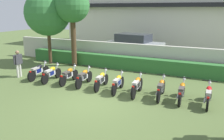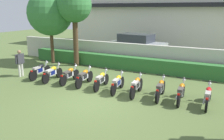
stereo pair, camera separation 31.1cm
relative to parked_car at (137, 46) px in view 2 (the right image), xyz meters
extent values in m
plane|color=#566B38|center=(1.87, -10.38, -0.94)|extent=(60.00, 60.00, 0.00)
cube|color=silver|center=(1.87, 6.61, 2.90)|extent=(21.93, 6.00, 7.67)
cube|color=black|center=(1.87, 3.36, 3.28)|extent=(18.42, 0.50, 0.36)
cube|color=beige|center=(1.87, -3.62, -0.13)|extent=(20.84, 0.30, 1.62)
cube|color=#337033|center=(1.87, -4.32, -0.51)|extent=(16.67, 0.70, 0.86)
cube|color=#9EA3A8|center=(0.05, -0.01, -0.20)|extent=(4.71, 2.43, 1.00)
cube|color=#2D333D|center=(-0.15, 0.02, 0.63)|extent=(2.90, 2.05, 0.65)
cylinder|color=black|center=(1.73, 0.70, -0.60)|extent=(0.70, 0.31, 0.68)
cylinder|color=black|center=(1.49, -1.13, -0.60)|extent=(0.70, 0.31, 0.68)
cylinder|color=black|center=(-1.39, 1.12, -0.60)|extent=(0.70, 0.31, 0.68)
cylinder|color=black|center=(-1.63, -0.71, -0.60)|extent=(0.70, 0.31, 0.68)
cylinder|color=#4C3823|center=(-4.63, -5.13, 0.31)|extent=(0.24, 0.24, 2.50)
sphere|color=#387A3D|center=(-4.63, -5.13, 2.67)|extent=(3.17, 3.17, 3.17)
cylinder|color=#4C3823|center=(-2.63, -4.99, 0.72)|extent=(0.35, 0.35, 3.32)
sphere|color=#387A3D|center=(-2.63, -4.99, 3.19)|extent=(2.31, 2.31, 2.31)
cylinder|color=black|center=(-2.68, -7.95, -0.63)|extent=(0.13, 0.61, 0.61)
cylinder|color=black|center=(-2.60, -9.17, -0.63)|extent=(0.13, 0.61, 0.61)
cube|color=silver|center=(-2.64, -8.61, -0.48)|extent=(0.24, 0.61, 0.22)
ellipsoid|color=black|center=(-2.65, -8.44, -0.25)|extent=(0.25, 0.45, 0.22)
cube|color=#B2ADA3|center=(-2.62, -8.84, -0.27)|extent=(0.23, 0.53, 0.10)
cube|color=red|center=(-2.60, -9.27, -0.35)|extent=(0.10, 0.09, 0.08)
cylinder|color=silver|center=(-2.67, -8.04, -0.31)|extent=(0.06, 0.23, 0.65)
cylinder|color=black|center=(-2.67, -8.13, 0.01)|extent=(0.60, 0.07, 0.04)
sphere|color=silver|center=(-2.68, -7.93, -0.13)|extent=(0.14, 0.14, 0.14)
cylinder|color=silver|center=(-2.74, -8.87, -0.61)|extent=(0.10, 0.55, 0.07)
cube|color=navy|center=(-2.63, -8.66, -0.43)|extent=(0.26, 0.37, 0.20)
cylinder|color=black|center=(-1.76, -7.96, -0.65)|extent=(0.15, 0.58, 0.57)
cylinder|color=black|center=(-1.62, -9.26, -0.65)|extent=(0.15, 0.58, 0.57)
cube|color=silver|center=(-1.68, -8.66, -0.50)|extent=(0.26, 0.62, 0.22)
ellipsoid|color=yellow|center=(-1.70, -8.49, -0.27)|extent=(0.27, 0.46, 0.22)
cube|color=beige|center=(-1.66, -8.89, -0.29)|extent=(0.26, 0.54, 0.10)
cube|color=red|center=(-1.61, -9.36, -0.37)|extent=(0.11, 0.09, 0.08)
cylinder|color=silver|center=(-1.75, -8.05, -0.33)|extent=(0.07, 0.23, 0.65)
cylinder|color=black|center=(-1.74, -8.14, -0.01)|extent=(0.60, 0.10, 0.04)
sphere|color=silver|center=(-1.76, -7.94, -0.15)|extent=(0.14, 0.14, 0.14)
cylinder|color=silver|center=(-1.77, -8.92, -0.63)|extent=(0.13, 0.55, 0.07)
cube|color=navy|center=(-1.68, -8.71, -0.45)|extent=(0.28, 0.38, 0.20)
cylinder|color=black|center=(-0.66, -7.85, -0.64)|extent=(0.14, 0.59, 0.59)
cylinder|color=black|center=(-0.55, -9.14, -0.64)|extent=(0.14, 0.59, 0.59)
cube|color=silver|center=(-0.60, -8.55, -0.49)|extent=(0.25, 0.62, 0.22)
ellipsoid|color=orange|center=(-0.61, -8.38, -0.26)|extent=(0.26, 0.46, 0.22)
cube|color=#4C4742|center=(-0.58, -8.78, -0.28)|extent=(0.24, 0.54, 0.10)
cube|color=red|center=(-0.54, -9.24, -0.36)|extent=(0.11, 0.09, 0.08)
cylinder|color=silver|center=(-0.65, -7.94, -0.32)|extent=(0.07, 0.23, 0.65)
cylinder|color=black|center=(-0.64, -8.03, 0.00)|extent=(0.60, 0.09, 0.04)
sphere|color=silver|center=(-0.66, -7.83, -0.14)|extent=(0.14, 0.14, 0.14)
cylinder|color=silver|center=(-0.70, -8.81, -0.62)|extent=(0.12, 0.55, 0.07)
cube|color=black|center=(-0.59, -8.60, -0.44)|extent=(0.27, 0.38, 0.20)
cylinder|color=black|center=(0.29, -7.88, -0.63)|extent=(0.15, 0.62, 0.62)
cylinder|color=black|center=(0.42, -9.12, -0.63)|extent=(0.15, 0.62, 0.62)
cube|color=silver|center=(0.36, -8.55, -0.48)|extent=(0.26, 0.62, 0.22)
ellipsoid|color=orange|center=(0.34, -8.38, -0.25)|extent=(0.27, 0.46, 0.22)
cube|color=#4C4742|center=(0.38, -8.78, -0.27)|extent=(0.25, 0.54, 0.10)
cube|color=red|center=(0.43, -9.22, -0.35)|extent=(0.11, 0.09, 0.08)
cylinder|color=silver|center=(0.30, -7.97, -0.31)|extent=(0.07, 0.23, 0.65)
cylinder|color=black|center=(0.31, -8.06, 0.01)|extent=(0.60, 0.10, 0.04)
sphere|color=silver|center=(0.28, -7.86, -0.13)|extent=(0.14, 0.14, 0.14)
cylinder|color=silver|center=(0.27, -8.81, -0.61)|extent=(0.13, 0.55, 0.07)
cube|color=black|center=(0.36, -8.60, -0.43)|extent=(0.28, 0.38, 0.20)
cylinder|color=black|center=(1.32, -7.92, -0.65)|extent=(0.16, 0.58, 0.57)
cylinder|color=black|center=(1.46, -9.14, -0.65)|extent=(0.16, 0.58, 0.57)
cube|color=silver|center=(1.39, -8.58, -0.50)|extent=(0.27, 0.62, 0.22)
ellipsoid|color=yellow|center=(1.37, -8.41, -0.27)|extent=(0.27, 0.46, 0.22)
cube|color=#B2ADA3|center=(1.42, -8.81, -0.29)|extent=(0.26, 0.54, 0.10)
cube|color=red|center=(1.47, -9.24, -0.37)|extent=(0.11, 0.09, 0.08)
cylinder|color=silver|center=(1.33, -8.00, -0.33)|extent=(0.08, 0.23, 0.65)
cylinder|color=black|center=(1.34, -8.09, -0.01)|extent=(0.60, 0.11, 0.04)
sphere|color=silver|center=(1.31, -7.90, -0.15)|extent=(0.14, 0.14, 0.14)
cylinder|color=silver|center=(1.30, -8.84, -0.63)|extent=(0.13, 0.55, 0.07)
cube|color=black|center=(1.40, -8.63, -0.45)|extent=(0.28, 0.39, 0.20)
cylinder|color=black|center=(2.27, -8.01, -0.65)|extent=(0.16, 0.58, 0.58)
cylinder|color=black|center=(2.42, -9.24, -0.65)|extent=(0.16, 0.58, 0.58)
cube|color=silver|center=(2.35, -8.68, -0.50)|extent=(0.27, 0.62, 0.22)
ellipsoid|color=yellow|center=(2.33, -8.51, -0.27)|extent=(0.27, 0.46, 0.22)
cube|color=#B2ADA3|center=(2.38, -8.91, -0.29)|extent=(0.26, 0.54, 0.10)
cube|color=red|center=(2.43, -9.34, -0.37)|extent=(0.11, 0.09, 0.08)
cylinder|color=silver|center=(2.28, -8.10, -0.33)|extent=(0.08, 0.23, 0.65)
cylinder|color=black|center=(2.29, -8.19, -0.01)|extent=(0.60, 0.11, 0.04)
sphere|color=silver|center=(2.27, -8.00, -0.15)|extent=(0.14, 0.14, 0.14)
cylinder|color=silver|center=(2.26, -8.94, -0.63)|extent=(0.14, 0.55, 0.07)
cube|color=navy|center=(2.36, -8.73, -0.45)|extent=(0.28, 0.39, 0.20)
cylinder|color=black|center=(3.28, -8.06, -0.62)|extent=(0.14, 0.64, 0.64)
cylinder|color=black|center=(3.38, -9.27, -0.62)|extent=(0.14, 0.64, 0.64)
cube|color=silver|center=(3.33, -8.72, -0.47)|extent=(0.25, 0.61, 0.22)
ellipsoid|color=orange|center=(3.32, -8.55, -0.24)|extent=(0.26, 0.46, 0.22)
cube|color=beige|center=(3.35, -8.95, -0.26)|extent=(0.24, 0.54, 0.10)
cube|color=red|center=(3.39, -9.37, -0.34)|extent=(0.11, 0.09, 0.08)
cylinder|color=silver|center=(3.28, -8.15, -0.30)|extent=(0.07, 0.23, 0.65)
cylinder|color=black|center=(3.29, -8.24, 0.02)|extent=(0.60, 0.09, 0.04)
sphere|color=silver|center=(3.28, -8.04, -0.12)|extent=(0.14, 0.14, 0.14)
cylinder|color=silver|center=(3.24, -8.98, -0.60)|extent=(0.12, 0.55, 0.07)
cube|color=black|center=(3.34, -8.77, -0.42)|extent=(0.27, 0.38, 0.20)
cylinder|color=black|center=(4.38, -7.93, -0.62)|extent=(0.15, 0.63, 0.63)
cylinder|color=black|center=(4.49, -9.21, -0.62)|extent=(0.15, 0.63, 0.63)
cube|color=silver|center=(4.44, -8.62, -0.47)|extent=(0.25, 0.62, 0.22)
ellipsoid|color=orange|center=(4.42, -8.45, -0.24)|extent=(0.26, 0.46, 0.22)
cube|color=#4C4742|center=(4.46, -8.85, -0.26)|extent=(0.25, 0.54, 0.10)
cube|color=red|center=(4.50, -9.31, -0.34)|extent=(0.11, 0.09, 0.08)
cylinder|color=silver|center=(4.38, -8.02, -0.30)|extent=(0.07, 0.23, 0.65)
cylinder|color=black|center=(4.39, -8.11, 0.02)|extent=(0.60, 0.09, 0.04)
sphere|color=silver|center=(4.37, -7.91, -0.12)|extent=(0.14, 0.14, 0.14)
cylinder|color=silver|center=(4.34, -8.88, -0.60)|extent=(0.12, 0.55, 0.07)
cube|color=black|center=(4.44, -8.67, -0.42)|extent=(0.27, 0.38, 0.20)
cylinder|color=black|center=(5.30, -7.90, -0.64)|extent=(0.12, 0.59, 0.58)
cylinder|color=black|center=(5.37, -9.22, -0.64)|extent=(0.12, 0.59, 0.58)
cube|color=silver|center=(5.34, -8.61, -0.49)|extent=(0.24, 0.61, 0.22)
ellipsoid|color=orange|center=(5.33, -8.44, -0.26)|extent=(0.25, 0.45, 0.22)
cube|color=#4C4742|center=(5.35, -8.84, -0.28)|extent=(0.23, 0.53, 0.10)
cube|color=red|center=(5.38, -9.31, -0.36)|extent=(0.10, 0.09, 0.08)
cylinder|color=silver|center=(5.30, -7.99, -0.32)|extent=(0.06, 0.23, 0.65)
cylinder|color=black|center=(5.31, -8.08, 0.00)|extent=(0.60, 0.07, 0.04)
sphere|color=silver|center=(5.29, -7.88, -0.14)|extent=(0.14, 0.14, 0.14)
cylinder|color=silver|center=(5.23, -8.86, -0.62)|extent=(0.10, 0.55, 0.07)
cube|color=black|center=(5.34, -8.66, -0.44)|extent=(0.26, 0.37, 0.20)
cylinder|color=black|center=(6.39, -7.94, -0.65)|extent=(0.11, 0.58, 0.58)
cylinder|color=black|center=(6.44, -9.20, -0.65)|extent=(0.11, 0.58, 0.58)
cube|color=silver|center=(6.41, -8.62, -0.50)|extent=(0.23, 0.61, 0.22)
ellipsoid|color=red|center=(6.41, -8.45, -0.27)|extent=(0.24, 0.45, 0.22)
cube|color=#B2ADA3|center=(6.42, -8.85, -0.29)|extent=(0.22, 0.53, 0.10)
cube|color=red|center=(6.44, -9.30, -0.37)|extent=(0.10, 0.08, 0.08)
cylinder|color=silver|center=(6.39, -8.03, -0.33)|extent=(0.06, 0.23, 0.65)
cylinder|color=black|center=(6.39, -8.12, -0.01)|extent=(0.60, 0.06, 0.04)
sphere|color=silver|center=(6.38, -7.92, -0.15)|extent=(0.14, 0.14, 0.14)
cylinder|color=silver|center=(6.31, -8.87, -0.63)|extent=(0.09, 0.55, 0.07)
cube|color=black|center=(6.42, -8.67, -0.45)|extent=(0.26, 0.37, 0.20)
cylinder|color=silver|center=(-3.92, -8.70, -0.54)|extent=(0.13, 0.13, 0.78)
cylinder|color=silver|center=(-3.92, -8.91, -0.54)|extent=(0.13, 0.13, 0.78)
cube|color=#38383D|center=(-3.92, -8.80, 0.13)|extent=(0.22, 0.46, 0.56)
cylinder|color=#38383D|center=(-3.92, -8.53, 0.14)|extent=(0.09, 0.09, 0.53)
cylinder|color=#38383D|center=(-3.92, -9.08, 0.14)|extent=(0.09, 0.09, 0.53)
sphere|color=#9E7556|center=(-3.92, -8.80, 0.54)|extent=(0.21, 0.21, 0.21)
camera|label=1|loc=(6.85, -18.74, 2.97)|focal=38.64mm
camera|label=2|loc=(7.13, -18.60, 2.97)|focal=38.64mm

